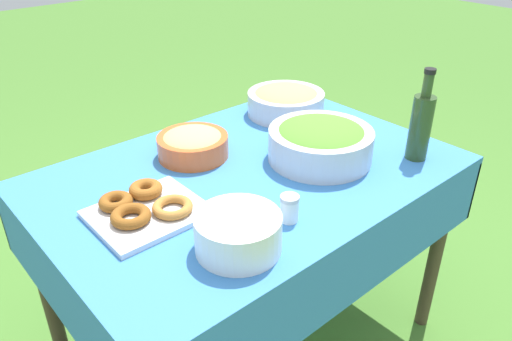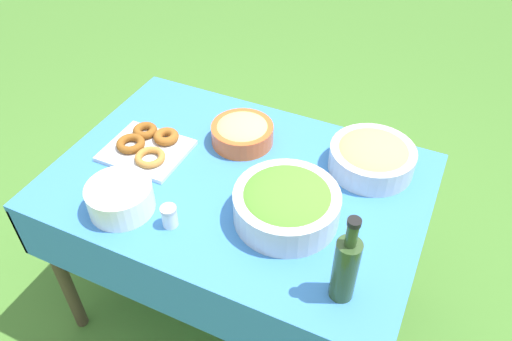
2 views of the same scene
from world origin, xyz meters
TOP-DOWN VIEW (x-y plane):
  - ground_plane at (0.00, 0.00)m, footprint 14.00×14.00m
  - picnic_table at (0.00, 0.00)m, footprint 1.29×0.89m
  - salad_bowl at (-0.22, 0.10)m, footprint 0.34×0.34m
  - pasta_bowl at (0.08, -0.19)m, footprint 0.23×0.23m
  - donut_platter at (0.37, 0.00)m, footprint 0.29×0.26m
  - plate_stack at (0.28, 0.28)m, footprint 0.21×0.21m
  - olive_oil_bottle at (-0.47, 0.30)m, footprint 0.07×0.07m
  - bread_bowl at (-0.40, -0.25)m, footprint 0.30×0.30m
  - salt_shaker at (0.10, 0.28)m, footprint 0.05×0.05m

SIDE VIEW (x-z plane):
  - ground_plane at x=0.00m, z-range 0.00..0.00m
  - picnic_table at x=0.00m, z-range 0.28..1.03m
  - donut_platter at x=0.37m, z-range 0.75..0.80m
  - salt_shaker at x=0.10m, z-range 0.76..0.83m
  - pasta_bowl at x=0.08m, z-range 0.76..0.85m
  - plate_stack at x=0.28m, z-range 0.76..0.85m
  - bread_bowl at x=-0.40m, z-range 0.76..0.87m
  - salad_bowl at x=-0.22m, z-range 0.76..0.89m
  - olive_oil_bottle at x=-0.47m, z-range 0.73..1.03m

